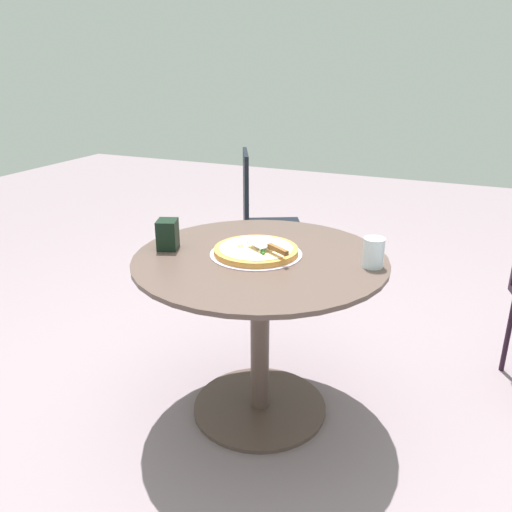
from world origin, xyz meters
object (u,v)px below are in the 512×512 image
Objects in this scene: pizza_on_tray at (256,251)px; pizza_server at (270,247)px; patio_chair_far at (261,215)px; napkin_dispenser at (168,234)px; drinking_cup at (373,253)px; patio_table at (260,305)px.

pizza_server is (-0.03, -0.07, 0.04)m from pizza_on_tray.
pizza_on_tray is at bearing -157.87° from patio_chair_far.
pizza_on_tray is at bearing 81.88° from napkin_dispenser.
pizza_on_tray is 0.08m from pizza_server.
napkin_dispenser reaches higher than drinking_cup.
patio_table is 0.47m from napkin_dispenser.
drinking_cup is 0.81m from napkin_dispenser.
pizza_on_tray is at bearing 55.55° from patio_table.
patio_chair_far is (1.06, 0.90, -0.24)m from drinking_cup.
patio_table is at bearing 76.39° from pizza_server.
patio_table is 1.23m from patio_chair_far.
napkin_dispenser reaches higher than pizza_on_tray.
patio_chair_far reaches higher than pizza_server.
drinking_cup is 0.12× the size of patio_chair_far.
patio_table is 8.31× the size of napkin_dispenser.
patio_chair_far is (1.14, 0.52, -0.24)m from pizza_server.
patio_chair_far reaches higher than drinking_cup.
pizza_on_tray is at bearing 96.68° from drinking_cup.
pizza_server is 0.43m from napkin_dispenser.
drinking_cup is at bearing 78.47° from napkin_dispenser.
patio_chair_far is at bearing 163.91° from napkin_dispenser.
napkin_dispenser is 1.23m from patio_chair_far.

